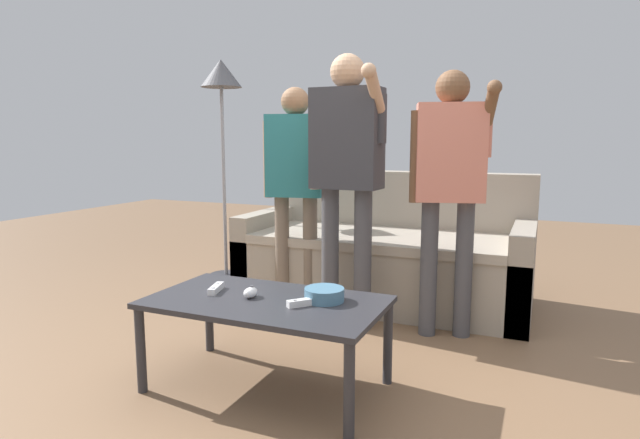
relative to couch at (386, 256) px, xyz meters
The scene contains 11 objects.
ground_plane 1.45m from the couch, 94.58° to the right, with size 12.00×12.00×0.00m, color brown.
couch is the anchor object (origin of this frame).
coffee_table 1.60m from the couch, 93.81° to the right, with size 1.07×0.60×0.42m.
snack_bowl 1.52m from the couch, 84.37° to the right, with size 0.18×0.18×0.06m, color teal.
game_remote_nunchuk 1.61m from the couch, 96.63° to the right, with size 0.06×0.09×0.05m.
floor_lamp 1.88m from the couch, behind, with size 0.33×0.33×1.79m.
player_left 0.93m from the couch, 134.56° to the right, with size 0.47×0.32×1.49m.
player_center 0.99m from the couch, 94.89° to the right, with size 0.48×0.37×1.64m.
player_right 1.03m from the couch, 47.65° to the right, with size 0.49×0.31×1.53m.
game_remote_wand_near 1.61m from the couch, 86.67° to the right, with size 0.13×0.14×0.03m.
game_remote_wand_far 1.62m from the couch, 103.87° to the right, with size 0.08×0.15×0.03m.
Camera 1 is at (1.15, -2.21, 1.14)m, focal length 29.55 mm.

